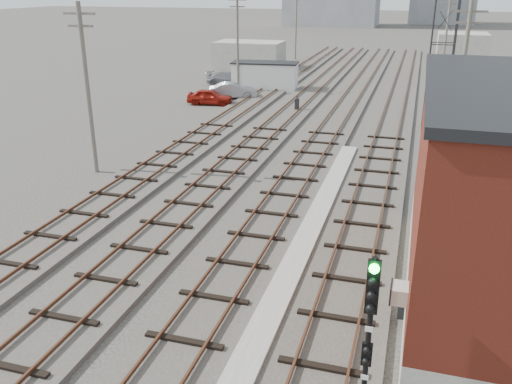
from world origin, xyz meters
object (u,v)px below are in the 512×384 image
at_px(switch_stand, 297,105).
at_px(site_trailer, 265,76).
at_px(car_red, 210,97).
at_px(car_grey, 229,79).
at_px(car_silver, 233,91).
at_px(signal_mast, 369,328).

xyz_separation_m(switch_stand, site_trailer, (-5.16, 8.70, 0.76)).
xyz_separation_m(car_red, car_grey, (-1.58, 9.33, -0.01)).
xyz_separation_m(car_red, car_silver, (1.01, 3.11, 0.04)).
distance_m(site_trailer, car_silver, 5.26).
xyz_separation_m(signal_mast, car_red, (-16.61, 32.94, -1.97)).
distance_m(switch_stand, car_red, 7.83).
bearing_deg(site_trailer, switch_stand, -64.76).
distance_m(signal_mast, site_trailer, 43.34).
bearing_deg(car_grey, site_trailer, -102.78).
relative_size(site_trailer, car_grey, 1.45).
xyz_separation_m(switch_stand, car_grey, (-9.39, 9.96, 0.07)).
height_order(car_red, car_grey, car_red).
height_order(site_trailer, car_silver, site_trailer).
bearing_deg(car_red, car_silver, -25.30).
relative_size(car_red, car_silver, 0.91).
height_order(signal_mast, car_red, signal_mast).
bearing_deg(signal_mast, car_red, 116.77).
xyz_separation_m(site_trailer, car_silver, (-1.64, -4.96, -0.65)).
relative_size(switch_stand, site_trailer, 0.19).
height_order(site_trailer, car_grey, site_trailer).
height_order(switch_stand, car_grey, switch_stand).
bearing_deg(site_trailer, car_silver, -113.69).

